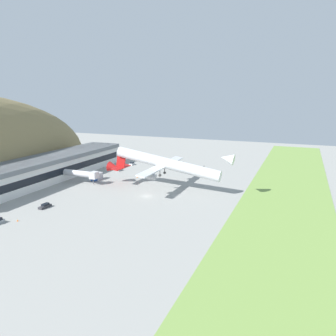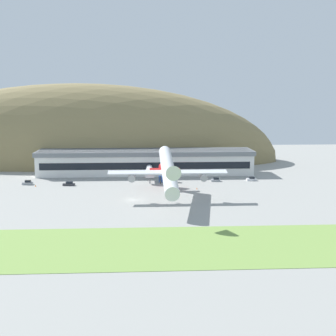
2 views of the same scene
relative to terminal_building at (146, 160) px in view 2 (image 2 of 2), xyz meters
name	(u,v)px [view 2 (image 2 of 2)]	position (x,y,z in m)	size (l,w,h in m)	color
ground_plane	(132,200)	(-4.86, -50.80, -5.88)	(325.26, 325.26, 0.00)	gray
grass_strip_foreground	(128,247)	(-4.86, -98.83, -5.84)	(292.74, 30.56, 0.08)	#759947
hill_backdrop	(78,162)	(-34.34, 38.43, -5.88)	(206.31, 62.15, 79.54)	olive
terminal_building	(146,160)	(0.00, 0.00, 0.00)	(93.07, 17.55, 10.38)	white
jetway_0	(150,171)	(1.41, -17.36, -1.89)	(3.38, 16.57, 5.43)	silver
cargo_airplane	(168,170)	(6.74, -53.13, 4.26)	(38.77, 53.42, 12.37)	silver
service_car_0	(251,179)	(42.33, -18.82, -5.25)	(3.90, 2.14, 1.53)	silver
service_car_1	(28,183)	(-45.57, -22.40, -5.18)	(3.96, 1.83, 1.69)	#999EA3
service_car_2	(216,180)	(27.72, -19.72, -5.27)	(3.69, 1.68, 1.49)	#999EA3
service_car_3	(69,184)	(-29.40, -25.19, -5.28)	(4.59, 1.86, 1.46)	#333338
fuel_truck	(167,178)	(8.29, -19.94, -4.47)	(6.44, 2.33, 2.97)	#264C99
traffic_cone_0	(36,186)	(-41.78, -26.15, -5.60)	(0.52, 0.52, 0.58)	orange
traffic_cone_1	(197,188)	(18.44, -34.49, -5.60)	(0.52, 0.52, 0.58)	orange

